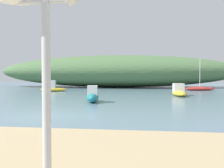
# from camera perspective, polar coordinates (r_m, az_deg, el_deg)

# --- Properties ---
(ground_plane) EXTENTS (120.00, 120.00, 0.00)m
(ground_plane) POSITION_cam_1_polar(r_m,az_deg,el_deg) (12.47, -16.03, -7.33)
(ground_plane) COLOR slate
(distant_hill) EXTENTS (41.64, 11.39, 5.51)m
(distant_hill) POSITION_cam_1_polar(r_m,az_deg,el_deg) (41.20, 1.06, 3.07)
(distant_hill) COLOR #517547
(distant_hill) RESTS_ON ground
(mast_structure) EXTENTS (1.29, 0.54, 3.29)m
(mast_structure) POSITION_cam_1_polar(r_m,az_deg,el_deg) (3.62, -20.21, 16.51)
(mast_structure) COLOR silver
(mast_structure) RESTS_ON beach_sand
(motorboat_far_left) EXTENTS (3.38, 1.44, 1.42)m
(motorboat_far_left) POSITION_cam_1_polar(r_m,az_deg,el_deg) (31.02, -14.12, -0.84)
(motorboat_far_left) COLOR gold
(motorboat_far_left) RESTS_ON ground
(motorboat_inner_mooring) EXTENTS (1.32, 2.83, 1.27)m
(motorboat_inner_mooring) POSITION_cam_1_polar(r_m,az_deg,el_deg) (17.97, -4.69, -2.82)
(motorboat_inner_mooring) COLOR teal
(motorboat_inner_mooring) RESTS_ON ground
(motorboat_centre_water) EXTENTS (1.42, 3.30, 1.24)m
(motorboat_centre_water) POSITION_cam_1_polar(r_m,az_deg,el_deg) (24.23, 15.77, -1.77)
(motorboat_centre_water) COLOR gold
(motorboat_centre_water) RESTS_ON ground
(sailboat_near_shore) EXTENTS (4.27, 1.88, 4.28)m
(sailboat_near_shore) POSITION_cam_1_polar(r_m,az_deg,el_deg) (34.03, 20.33, -1.02)
(sailboat_near_shore) COLOR #B72D28
(sailboat_near_shore) RESTS_ON ground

